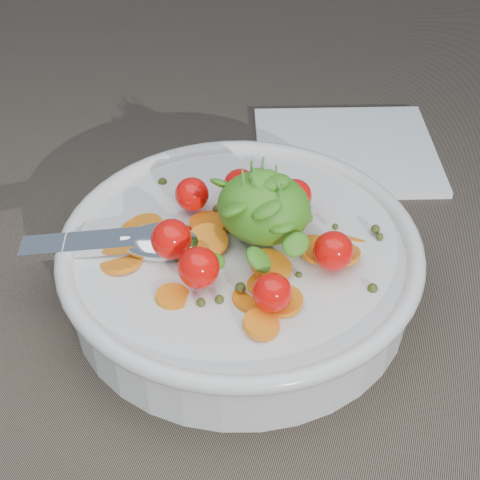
# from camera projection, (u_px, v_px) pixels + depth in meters

# --- Properties ---
(ground) EXTENTS (6.00, 6.00, 0.00)m
(ground) POSITION_uv_depth(u_px,v_px,m) (216.00, 288.00, 0.55)
(ground) COLOR brown
(ground) RESTS_ON ground
(bowl) EXTENTS (0.28, 0.26, 0.11)m
(bowl) POSITION_uv_depth(u_px,v_px,m) (240.00, 263.00, 0.52)
(bowl) COLOR silver
(bowl) RESTS_ON ground
(napkin) EXTENTS (0.20, 0.19, 0.01)m
(napkin) POSITION_uv_depth(u_px,v_px,m) (346.00, 151.00, 0.68)
(napkin) COLOR white
(napkin) RESTS_ON ground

